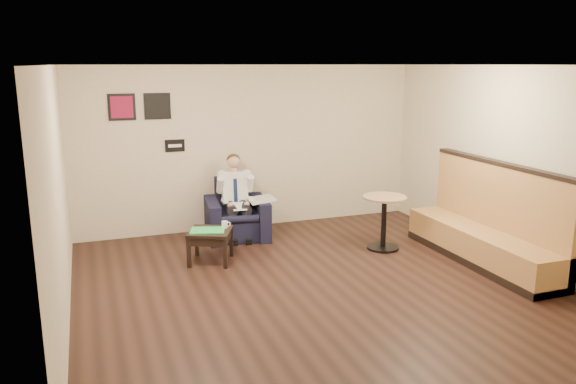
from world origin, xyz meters
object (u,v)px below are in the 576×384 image
object	(u,v)px
banquette	(483,214)
seated_man	(238,201)
green_folder	(208,230)
smartphone	(216,227)
side_table	(211,246)
coffee_mug	(225,225)
cafe_table	(384,223)
armchair	(237,209)

from	to	relation	value
banquette	seated_man	bearing A→B (deg)	143.46
green_folder	banquette	distance (m)	3.96
smartphone	seated_man	bearing A→B (deg)	88.69
smartphone	banquette	size ratio (longest dim) A/B	0.05
seated_man	green_folder	world-z (taller)	seated_man
side_table	green_folder	size ratio (longest dim) A/B	1.22
green_folder	coffee_mug	xyz separation A→B (m)	(0.26, 0.05, 0.04)
seated_man	cafe_table	distance (m)	2.36
banquette	side_table	bearing A→B (deg)	159.97
side_table	smartphone	world-z (taller)	smartphone
seated_man	side_table	world-z (taller)	seated_man
cafe_table	smartphone	bearing A→B (deg)	169.56
side_table	cafe_table	size ratio (longest dim) A/B	0.70
armchair	cafe_table	distance (m)	2.40
coffee_mug	green_folder	bearing A→B (deg)	-169.96
armchair	smartphone	xyz separation A→B (m)	(-0.55, -0.89, 0.01)
green_folder	coffee_mug	bearing A→B (deg)	10.04
coffee_mug	banquette	size ratio (longest dim) A/B	0.04
armchair	side_table	size ratio (longest dim) A/B	1.68
side_table	cafe_table	distance (m)	2.68
coffee_mug	cafe_table	xyz separation A→B (m)	(2.42, -0.37, -0.11)
green_folder	armchair	bearing A→B (deg)	55.65
armchair	seated_man	xyz separation A→B (m)	(-0.01, -0.12, 0.18)
green_folder	cafe_table	distance (m)	2.71
side_table	green_folder	distance (m)	0.25
seated_man	green_folder	size ratio (longest dim) A/B	2.73
coffee_mug	armchair	bearing A→B (deg)	65.87
seated_man	banquette	bearing A→B (deg)	-30.15
armchair	cafe_table	world-z (taller)	armchair
cafe_table	side_table	bearing A→B (deg)	172.86
green_folder	coffee_mug	size ratio (longest dim) A/B	4.74
side_table	coffee_mug	bearing A→B (deg)	10.04
seated_man	coffee_mug	world-z (taller)	seated_man
green_folder	coffee_mug	world-z (taller)	coffee_mug
seated_man	side_table	size ratio (longest dim) A/B	2.23
coffee_mug	seated_man	bearing A→B (deg)	63.62
smartphone	coffee_mug	bearing A→B (deg)	-7.10
seated_man	cafe_table	xyz separation A→B (m)	(2.00, -1.23, -0.23)
seated_man	cafe_table	world-z (taller)	seated_man
side_table	banquette	bearing A→B (deg)	-20.03
green_folder	cafe_table	world-z (taller)	cafe_table
coffee_mug	smartphone	world-z (taller)	coffee_mug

